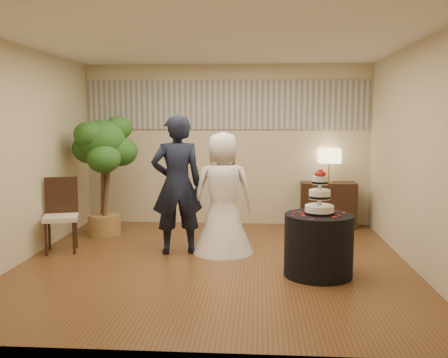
# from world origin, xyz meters

# --- Properties ---
(floor) EXTENTS (5.00, 5.00, 0.00)m
(floor) POSITION_xyz_m (0.00, 0.00, 0.00)
(floor) COLOR brown
(floor) RESTS_ON ground
(ceiling) EXTENTS (5.00, 5.00, 0.00)m
(ceiling) POSITION_xyz_m (0.00, 0.00, 2.80)
(ceiling) COLOR white
(ceiling) RESTS_ON wall_back
(wall_back) EXTENTS (5.00, 0.06, 2.80)m
(wall_back) POSITION_xyz_m (0.00, 2.50, 1.40)
(wall_back) COLOR beige
(wall_back) RESTS_ON ground
(wall_front) EXTENTS (5.00, 0.06, 2.80)m
(wall_front) POSITION_xyz_m (0.00, -2.50, 1.40)
(wall_front) COLOR beige
(wall_front) RESTS_ON ground
(wall_left) EXTENTS (0.06, 5.00, 2.80)m
(wall_left) POSITION_xyz_m (-2.50, 0.00, 1.40)
(wall_left) COLOR beige
(wall_left) RESTS_ON ground
(wall_right) EXTENTS (0.06, 5.00, 2.80)m
(wall_right) POSITION_xyz_m (2.50, 0.00, 1.40)
(wall_right) COLOR beige
(wall_right) RESTS_ON ground
(mural_border) EXTENTS (4.90, 0.02, 0.85)m
(mural_border) POSITION_xyz_m (0.00, 2.48, 2.10)
(mural_border) COLOR #9B998D
(mural_border) RESTS_ON wall_back
(groom) EXTENTS (0.80, 0.63, 1.92)m
(groom) POSITION_xyz_m (-0.55, 0.45, 0.96)
(groom) COLOR black
(groom) RESTS_ON floor
(bride) EXTENTS (0.96, 0.96, 1.69)m
(bride) POSITION_xyz_m (0.08, 0.54, 0.84)
(bride) COLOR white
(bride) RESTS_ON floor
(cake_table) EXTENTS (1.01, 1.01, 0.74)m
(cake_table) POSITION_xyz_m (1.28, -0.43, 0.37)
(cake_table) COLOR black
(cake_table) RESTS_ON floor
(wedding_cake) EXTENTS (0.34, 0.34, 0.54)m
(wedding_cake) POSITION_xyz_m (1.28, -0.43, 1.01)
(wedding_cake) COLOR white
(wedding_cake) RESTS_ON cake_table
(console) EXTENTS (0.95, 0.46, 0.78)m
(console) POSITION_xyz_m (1.76, 2.30, 0.39)
(console) COLOR black
(console) RESTS_ON floor
(table_lamp) EXTENTS (0.35, 0.35, 0.58)m
(table_lamp) POSITION_xyz_m (1.76, 2.30, 1.07)
(table_lamp) COLOR beige
(table_lamp) RESTS_ON console
(ficus_tree) EXTENTS (1.15, 1.15, 1.94)m
(ficus_tree) POSITION_xyz_m (-1.90, 1.45, 0.97)
(ficus_tree) COLOR #25561B
(ficus_tree) RESTS_ON floor
(side_chair) EXTENTS (0.59, 0.61, 1.03)m
(side_chair) POSITION_xyz_m (-2.19, 0.40, 0.52)
(side_chair) COLOR black
(side_chair) RESTS_ON floor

